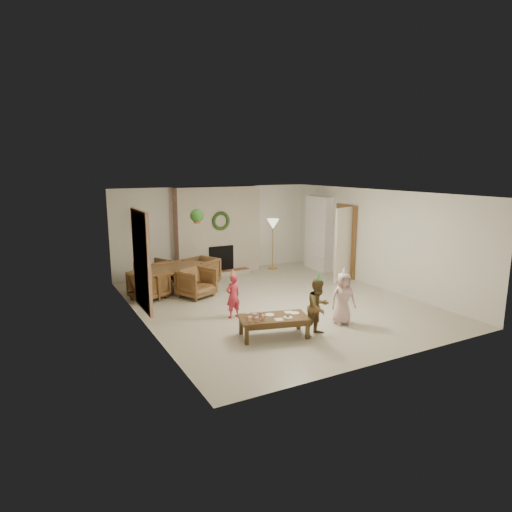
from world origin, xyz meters
TOP-DOWN VIEW (x-y plane):
  - floor at (0.00, 0.00)m, footprint 7.00×7.00m
  - ceiling at (0.00, 0.00)m, footprint 7.00×7.00m
  - wall_back at (0.00, 3.50)m, footprint 7.00×0.00m
  - wall_front at (0.00, -3.50)m, footprint 7.00×0.00m
  - wall_left at (-3.00, 0.00)m, footprint 0.00×7.00m
  - wall_right at (3.00, 0.00)m, footprint 0.00×7.00m
  - fireplace_mass at (0.00, 3.30)m, footprint 2.50×0.40m
  - fireplace_hearth at (0.00, 2.95)m, footprint 1.60×0.30m
  - fireplace_firebox at (0.00, 3.12)m, footprint 0.75×0.12m
  - fireplace_wreath at (0.00, 3.07)m, footprint 0.54×0.10m
  - floor_lamp_base at (1.66, 3.00)m, footprint 0.28×0.28m
  - floor_lamp_post at (1.66, 3.00)m, footprint 0.03×0.03m
  - floor_lamp_shade at (1.66, 3.00)m, footprint 0.37×0.37m
  - bookshelf_carcass at (2.84, 2.30)m, footprint 0.30×1.00m
  - bookshelf_shelf_a at (2.82, 2.30)m, footprint 0.30×0.92m
  - bookshelf_shelf_b at (2.82, 2.30)m, footprint 0.30×0.92m
  - bookshelf_shelf_c at (2.82, 2.30)m, footprint 0.30×0.92m
  - bookshelf_shelf_d at (2.82, 2.30)m, footprint 0.30×0.92m
  - books_row_lower at (2.80, 2.15)m, footprint 0.20×0.40m
  - books_row_mid at (2.80, 2.35)m, footprint 0.20×0.44m
  - books_row_upper at (2.80, 2.20)m, footprint 0.20×0.36m
  - door_frame at (2.96, 1.20)m, footprint 0.05×0.86m
  - door_leaf at (2.58, 0.82)m, footprint 0.77×0.32m
  - curtain_panel at (-2.96, 0.20)m, footprint 0.06×1.20m
  - dining_table at (-1.75, 2.01)m, footprint 2.02×1.62m
  - dining_chair_near at (-1.44, 1.30)m, footprint 0.98×0.99m
  - dining_chair_far at (-2.07, 2.72)m, footprint 0.98×0.99m
  - dining_chair_left at (-2.46, 1.69)m, footprint 0.99×0.98m
  - dining_chair_right at (-0.87, 2.41)m, footprint 0.99×0.98m
  - hanging_plant_cord at (-1.30, 1.50)m, footprint 0.01×0.01m
  - hanging_plant_pot at (-1.30, 1.50)m, footprint 0.16×0.16m
  - hanging_plant_foliage at (-1.30, 1.50)m, footprint 0.32×0.32m
  - coffee_table_top at (-1.07, -1.74)m, footprint 1.36×0.92m
  - coffee_table_apron at (-1.07, -1.74)m, footprint 1.24×0.80m
  - coffee_leg_fl at (-1.68, -1.84)m, footprint 0.08×0.08m
  - coffee_leg_fr at (-0.59, -2.13)m, footprint 0.08×0.08m
  - coffee_leg_bl at (-1.55, -1.35)m, footprint 0.08×0.08m
  - coffee_leg_br at (-0.46, -1.64)m, footprint 0.08×0.08m
  - cup_a at (-1.57, -1.76)m, footprint 0.08×0.08m
  - cup_b at (-1.52, -1.57)m, footprint 0.08×0.08m
  - cup_c at (-1.47, -1.83)m, footprint 0.08×0.08m
  - cup_d at (-1.42, -1.65)m, footprint 0.08×0.08m
  - cup_e at (-1.32, -1.79)m, footprint 0.08×0.08m
  - cup_f at (-1.27, -1.61)m, footprint 0.08×0.08m
  - plate_a at (-1.09, -1.62)m, footprint 0.21×0.21m
  - plate_b at (-0.87, -1.89)m, footprint 0.21×0.21m
  - plate_c at (-0.63, -1.76)m, footprint 0.21×0.21m
  - food_scoop at (-0.87, -1.89)m, footprint 0.08×0.08m
  - napkin_left at (-1.07, -1.92)m, footprint 0.18×0.18m
  - napkin_right at (-0.71, -1.66)m, footprint 0.18×0.18m
  - child_red at (-1.28, -0.45)m, footprint 0.37×0.28m
  - party_hat_red at (-1.28, -0.45)m, footprint 0.14×0.14m
  - child_plaid at (-0.31, -2.05)m, footprint 0.60×0.51m
  - party_hat_plaid at (-0.31, -2.05)m, footprint 0.14×0.14m
  - child_pink at (0.48, -1.79)m, footprint 0.57×0.45m
  - party_hat_pink at (0.48, -1.79)m, footprint 0.18×0.18m

SIDE VIEW (x-z plane):
  - floor at x=0.00m, z-range 0.00..0.00m
  - floor_lamp_base at x=1.66m, z-range 0.00..0.03m
  - fireplace_hearth at x=0.00m, z-range 0.00..0.12m
  - coffee_leg_fl at x=-1.68m, z-range 0.00..0.32m
  - coffee_leg_fr at x=-0.59m, z-range 0.00..0.32m
  - coffee_leg_bl at x=-1.55m, z-range 0.00..0.32m
  - coffee_leg_br at x=-0.46m, z-range 0.00..0.32m
  - coffee_table_apron at x=-1.07m, z-range 0.25..0.32m
  - dining_table at x=-1.75m, z-range 0.00..0.62m
  - dining_chair_near at x=-1.44m, z-range 0.00..0.69m
  - dining_chair_far at x=-2.07m, z-range 0.00..0.69m
  - dining_chair_left at x=-2.46m, z-range 0.00..0.69m
  - dining_chair_right at x=-0.87m, z-range 0.00..0.69m
  - coffee_table_top at x=-1.07m, z-range 0.32..0.38m
  - napkin_left at x=-1.07m, z-range 0.38..0.39m
  - napkin_right at x=-0.71m, z-range 0.38..0.39m
  - plate_a at x=-1.09m, z-range 0.38..0.39m
  - plate_b at x=-0.87m, z-range 0.38..0.39m
  - plate_c at x=-0.63m, z-range 0.38..0.39m
  - food_scoop at x=-0.87m, z-range 0.39..0.46m
  - cup_a at x=-1.57m, z-range 0.38..0.47m
  - cup_b at x=-1.52m, z-range 0.38..0.47m
  - cup_c at x=-1.47m, z-range 0.38..0.47m
  - cup_d at x=-1.42m, z-range 0.38..0.47m
  - cup_e at x=-1.32m, z-range 0.38..0.47m
  - cup_f at x=-1.27m, z-range 0.38..0.47m
  - fireplace_firebox at x=0.00m, z-range 0.07..0.82m
  - bookshelf_shelf_a at x=2.82m, z-range 0.43..0.47m
  - child_red at x=-1.28m, z-range 0.00..0.92m
  - child_pink at x=0.48m, z-range 0.00..1.04m
  - child_plaid at x=-0.31m, z-range 0.00..1.07m
  - books_row_lower at x=2.80m, z-range 0.47..0.71m
  - floor_lamp_post at x=1.66m, z-range 0.03..1.39m
  - bookshelf_shelf_b at x=2.82m, z-range 0.83..0.86m
  - party_hat_red at x=-1.28m, z-range 0.87..1.04m
  - books_row_mid at x=2.80m, z-range 0.87..1.11m
  - door_leaf at x=2.58m, z-range 0.00..2.00m
  - door_frame at x=2.96m, z-range 0.00..2.04m
  - party_hat_pink at x=0.48m, z-range 0.99..1.17m
  - bookshelf_carcass at x=2.84m, z-range 0.00..2.20m
  - party_hat_plaid at x=-0.31m, z-range 1.02..1.20m
  - wall_back at x=0.00m, z-range -2.25..4.75m
  - wall_front at x=0.00m, z-range -2.25..4.75m
  - wall_left at x=-3.00m, z-range -2.25..4.75m
  - wall_right at x=3.00m, z-range -2.25..4.75m
  - fireplace_mass at x=0.00m, z-range 0.00..2.50m
  - bookshelf_shelf_c at x=2.82m, z-range 1.24..1.26m
  - curtain_panel at x=-2.96m, z-range 0.25..2.25m
  - floor_lamp_shade at x=1.66m, z-range 1.22..1.52m
  - books_row_upper at x=2.80m, z-range 1.27..1.49m
  - fireplace_wreath at x=0.00m, z-range 1.28..1.82m
  - bookshelf_shelf_d at x=2.82m, z-range 1.64..1.66m
  - hanging_plant_pot at x=-1.30m, z-range 1.74..1.86m
  - hanging_plant_foliage at x=-1.30m, z-range 1.76..2.08m
  - hanging_plant_cord at x=-1.30m, z-range 1.80..2.50m
  - ceiling at x=0.00m, z-range 2.50..2.50m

